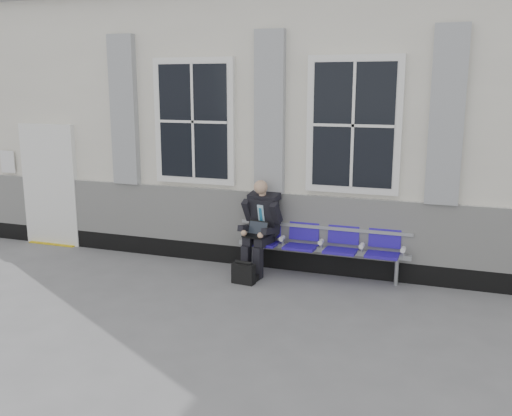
% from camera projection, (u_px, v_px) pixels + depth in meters
% --- Properties ---
extents(ground, '(70.00, 70.00, 0.00)m').
position_uv_depth(ground, '(300.00, 308.00, 7.34)').
color(ground, slate).
rests_on(ground, ground).
extents(station_building, '(14.40, 4.40, 4.49)m').
position_uv_depth(station_building, '(353.00, 119.00, 10.07)').
color(station_building, silver).
rests_on(station_building, ground).
extents(bench, '(2.60, 0.47, 0.91)m').
position_uv_depth(bench, '(322.00, 241.00, 8.45)').
color(bench, '#9EA0A3').
rests_on(bench, ground).
extents(businessman, '(0.61, 0.81, 1.43)m').
position_uv_depth(businessman, '(261.00, 223.00, 8.58)').
color(businessman, black).
rests_on(businessman, ground).
extents(briefcase, '(0.34, 0.18, 0.34)m').
position_uv_depth(briefcase, '(243.00, 273.00, 8.21)').
color(briefcase, black).
rests_on(briefcase, ground).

